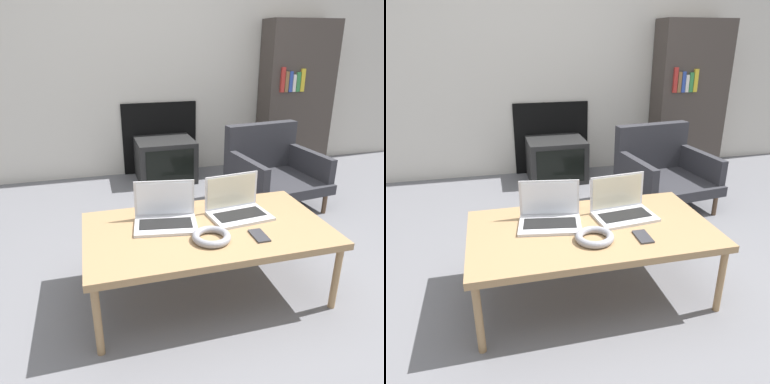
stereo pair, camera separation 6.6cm
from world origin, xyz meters
The scene contains 10 objects.
ground_plane centered at (0.00, 0.00, 0.00)m, with size 14.00×14.00×0.00m, color slate.
wall_back centered at (0.00, 2.23, 1.29)m, with size 7.00×0.08×2.60m.
table centered at (0.00, 0.10, 0.37)m, with size 1.26×0.70×0.40m.
laptop_left centered at (-0.20, 0.21, 0.44)m, with size 0.35×0.27×0.21m.
laptop_right centered at (0.20, 0.21, 0.44)m, with size 0.35×0.26×0.21m.
headphones centered at (-0.02, -0.03, 0.41)m, with size 0.19×0.19×0.04m.
phone centered at (0.22, -0.06, 0.40)m, with size 0.07×0.13×0.01m.
tv centered at (0.15, 1.94, 0.20)m, with size 0.55×0.48×0.40m.
armchair centered at (0.92, 1.20, 0.30)m, with size 0.74×0.74×0.63m.
bookshelf centered at (1.58, 2.03, 0.75)m, with size 0.73×0.32×1.49m.
Camera 2 is at (-0.47, -1.56, 1.30)m, focal length 35.00 mm.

